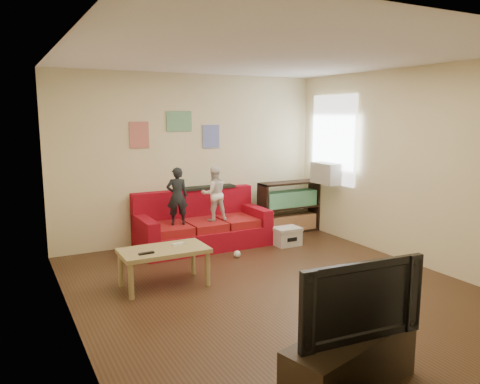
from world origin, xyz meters
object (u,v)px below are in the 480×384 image
television (354,297)px  bookshelf (289,210)px  sofa (201,227)px  child_b (214,194)px  coffee_table (164,254)px  tv_stand (351,363)px  file_box (287,236)px  child_a (177,196)px

television → bookshelf: bearing=66.1°
sofa → child_b: 0.59m
coffee_table → bookshelf: (2.82, 1.51, -0.00)m
sofa → tv_stand: size_ratio=1.70×
file_box → television: television is taller
tv_stand → child_b: bearing=65.7°
child_b → bookshelf: bearing=-164.3°
bookshelf → file_box: (-0.51, -0.71, -0.25)m
child_a → tv_stand: child_a is taller
television → file_box: bearing=67.8°
child_a → bookshelf: child_a is taller
bookshelf → television: size_ratio=1.08×
child_b → tv_stand: 4.11m
child_a → bookshelf: 2.24m
child_a → television: child_a is taller
sofa → television: bearing=-97.7°
coffee_table → file_box: 2.45m
child_a → bookshelf: (2.17, 0.26, -0.46)m
coffee_table → bookshelf: bearing=28.2°
child_a → television: size_ratio=0.84×
sofa → television: (-0.56, -4.17, 0.45)m
television → sofa: bearing=86.6°
child_b → tv_stand: bearing=86.1°
bookshelf → tv_stand: size_ratio=0.94×
child_a → file_box: child_a is taller
child_a → child_b: child_a is taller
child_a → child_b: bearing=-165.4°
child_a → sofa: bearing=-144.8°
sofa → child_b: bearing=-48.9°
sofa → child_a: child_a is taller
file_box → television: 4.01m
file_box → child_a: bearing=164.9°
sofa → tv_stand: (-0.56, -4.17, -0.08)m
television → child_b: bearing=84.2°
sofa → coffee_table: size_ratio=1.95×
child_b → file_box: 1.35m
bookshelf → tv_stand: bookshelf is taller
coffee_table → file_box: (2.30, 0.80, -0.26)m
television → tv_stand: bearing=0.0°
file_box → tv_stand: tv_stand is taller
bookshelf → tv_stand: bearing=-118.2°
sofa → bookshelf: 1.73m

